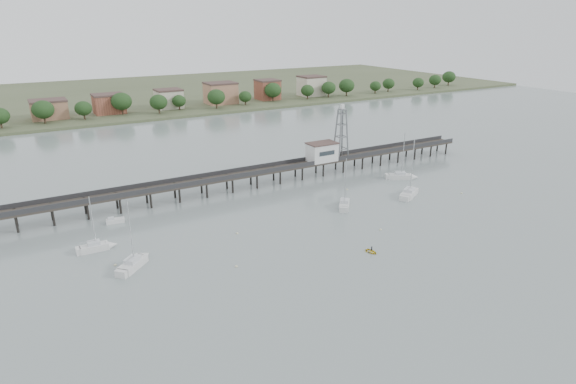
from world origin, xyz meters
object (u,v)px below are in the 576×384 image
Objects in this scene: sailboat_b at (100,247)px; yellow_dinghy at (371,252)px; sailboat_a at (137,261)px; white_tender at (115,221)px; lattice_tower at (341,134)px; sailboat_e at (405,176)px; pier at (242,175)px; sailboat_c at (345,203)px; sailboat_d at (411,192)px.

sailboat_b is 52.22m from yellow_dinghy.
sailboat_a is 3.40× the size of white_tender.
lattice_tower is at bearing 51.40° from yellow_dinghy.
yellow_dinghy is at bearing -109.25° from sailboat_e.
sailboat_a is at bearing -82.53° from white_tender.
white_tender is (-33.60, -6.70, -3.33)m from pier.
sailboat_c is at bearing -123.45° from lattice_tower.
sailboat_e is at bearing -53.03° from lattice_tower.
lattice_tower is 1.00× the size of sailboat_d.
sailboat_d is at bearing 25.39° from yellow_dinghy.
sailboat_b is at bearing 72.83° from sailboat_a.
sailboat_b is 0.92× the size of sailboat_c.
sailboat_d is 71.53m from white_tender.
sailboat_d is 36.04m from yellow_dinghy.
sailboat_c is 0.91× the size of sailboat_e.
sailboat_e reaches higher than white_tender.
sailboat_b is 81.67m from sailboat_e.
lattice_tower is 1.12× the size of sailboat_e.
sailboat_e is (11.31, -15.02, -10.46)m from lattice_tower.
sailboat_a is (-33.96, -28.42, -3.16)m from pier.
lattice_tower is 3.84× the size of white_tender.
pier is 46.37m from yellow_dinghy.
lattice_tower is at bearing 0.00° from pier.
sailboat_d is 1.34× the size of sailboat_b.
pier is 44.40m from sailboat_a.
yellow_dinghy is at bearing -175.19° from sailboat_d.
sailboat_b is 0.84× the size of sailboat_a.
lattice_tower is 66.30m from white_tender.
sailboat_a is 0.99× the size of sailboat_e.
sailboat_c is at bearing -131.64° from sailboat_e.
white_tender is (-65.10, -6.70, -10.64)m from lattice_tower.
lattice_tower is at bearing 157.87° from sailboat_e.
lattice_tower is at bearing 14.30° from white_tender.
sailboat_d is at bearing -41.13° from sailboat_a.
sailboat_a is (-65.46, -28.42, -10.46)m from lattice_tower.
sailboat_e reaches higher than sailboat_a.
sailboat_e is at bearing -19.34° from pier.
sailboat_b is (-70.27, -18.79, -10.45)m from lattice_tower.
lattice_tower is 21.52m from sailboat_e.
pier is 10.87× the size of sailboat_e.
sailboat_a is 5.38× the size of yellow_dinghy.
pier reaches higher than yellow_dinghy.
lattice_tower is 1.13× the size of sailboat_a.
sailboat_d is 12.61m from sailboat_e.
yellow_dinghy is at bearing -67.34° from sailboat_a.
pier is 9.68× the size of lattice_tower.
sailboat_e is (42.81, -15.02, -3.16)m from pier.
pier is 58.85× the size of yellow_dinghy.
lattice_tower is 6.08× the size of yellow_dinghy.
white_tender is (-76.41, 8.32, -0.18)m from sailboat_e.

